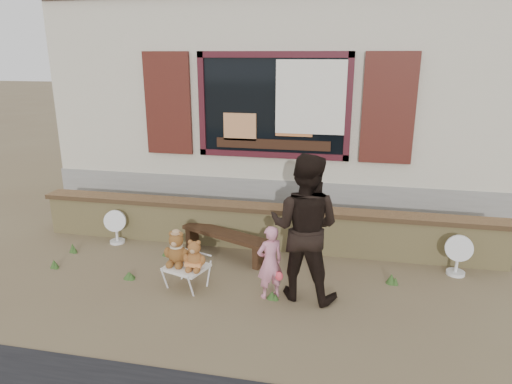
% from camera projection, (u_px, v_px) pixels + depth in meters
% --- Properties ---
extents(ground, '(80.00, 80.00, 0.00)m').
position_uv_depth(ground, '(247.00, 276.00, 6.12)').
color(ground, brown).
rests_on(ground, ground).
extents(shopfront, '(8.04, 5.13, 4.00)m').
position_uv_depth(shopfront, '(293.00, 96.00, 9.74)').
color(shopfront, '#A49D85').
rests_on(shopfront, ground).
extents(brick_wall, '(7.10, 0.36, 0.67)m').
position_uv_depth(brick_wall, '(261.00, 226.00, 6.96)').
color(brick_wall, tan).
rests_on(brick_wall, ground).
extents(bench, '(1.43, 0.83, 0.36)m').
position_uv_depth(bench, '(225.00, 239.00, 6.66)').
color(bench, black).
rests_on(bench, ground).
extents(folding_chair, '(0.59, 0.55, 0.30)m').
position_uv_depth(folding_chair, '(187.00, 268.00, 5.75)').
color(folding_chair, silver).
rests_on(folding_chair, ground).
extents(teddy_bear_left, '(0.40, 0.37, 0.45)m').
position_uv_depth(teddy_bear_left, '(177.00, 247.00, 5.74)').
color(teddy_bear_left, brown).
rests_on(teddy_bear_left, folding_chair).
extents(teddy_bear_right, '(0.35, 0.32, 0.39)m').
position_uv_depth(teddy_bear_right, '(195.00, 254.00, 5.62)').
color(teddy_bear_right, brown).
rests_on(teddy_bear_right, folding_chair).
extents(child, '(0.40, 0.38, 0.92)m').
position_uv_depth(child, '(270.00, 262.00, 5.47)').
color(child, pink).
rests_on(child, ground).
extents(adult, '(0.98, 0.82, 1.79)m').
position_uv_depth(adult, '(305.00, 227.00, 5.38)').
color(adult, black).
rests_on(adult, ground).
extents(fan_left, '(0.35, 0.23, 0.55)m').
position_uv_depth(fan_left, '(116.00, 226.00, 7.12)').
color(fan_left, silver).
rests_on(fan_left, ground).
extents(fan_right, '(0.37, 0.24, 0.58)m').
position_uv_depth(fan_right, '(458.00, 255.00, 6.08)').
color(fan_right, silver).
rests_on(fan_right, ground).
extents(grass_tufts, '(4.74, 1.03, 0.14)m').
position_uv_depth(grass_tufts, '(189.00, 268.00, 6.21)').
color(grass_tufts, '#315220').
rests_on(grass_tufts, ground).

